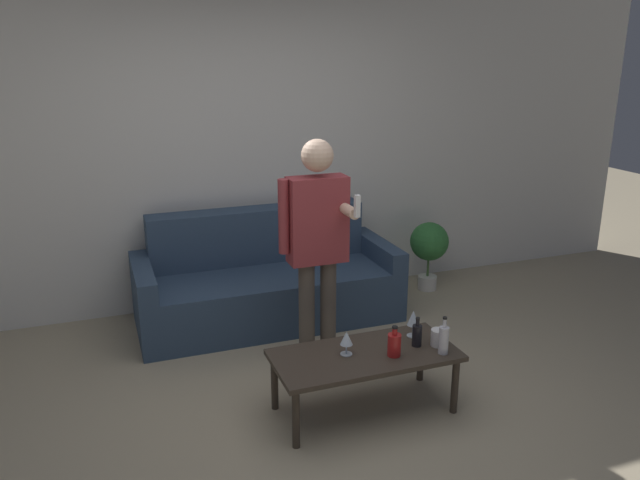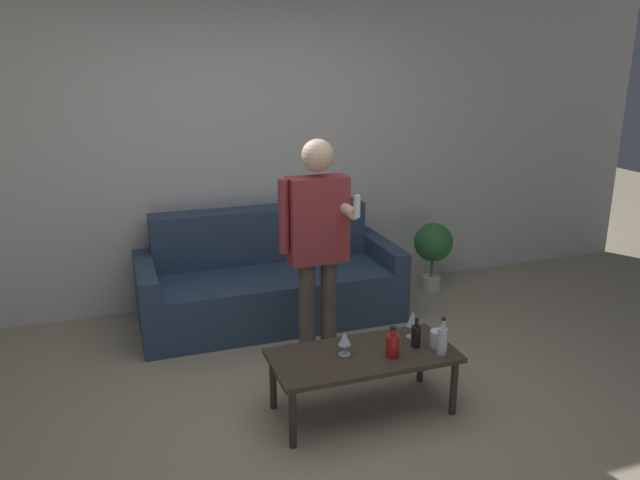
% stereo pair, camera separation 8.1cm
% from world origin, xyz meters
% --- Properties ---
extents(ground_plane, '(16.00, 16.00, 0.00)m').
position_xyz_m(ground_plane, '(0.00, 0.00, 0.00)').
color(ground_plane, tan).
extents(wall_back, '(8.00, 0.06, 2.70)m').
position_xyz_m(wall_back, '(0.00, 2.18, 1.35)').
color(wall_back, silver).
rests_on(wall_back, ground_plane).
extents(couch, '(2.08, 0.86, 0.87)m').
position_xyz_m(couch, '(0.10, 1.70, 0.31)').
color(couch, '#334760').
rests_on(couch, ground_plane).
extents(coffee_table, '(1.11, 0.52, 0.39)m').
position_xyz_m(coffee_table, '(0.28, 0.14, 0.35)').
color(coffee_table, '#3D3328').
rests_on(coffee_table, ground_plane).
extents(bottle_orange, '(0.06, 0.06, 0.23)m').
position_xyz_m(bottle_orange, '(0.72, -0.02, 0.48)').
color(bottle_orange, silver).
rests_on(bottle_orange, coffee_table).
extents(bottle_green, '(0.06, 0.06, 0.19)m').
position_xyz_m(bottle_green, '(0.62, 0.12, 0.46)').
color(bottle_green, black).
rests_on(bottle_green, coffee_table).
extents(bottle_dark, '(0.08, 0.08, 0.19)m').
position_xyz_m(bottle_dark, '(0.43, 0.05, 0.46)').
color(bottle_dark, '#B21E1E').
rests_on(bottle_dark, coffee_table).
extents(wine_glass_near, '(0.08, 0.08, 0.17)m').
position_xyz_m(wine_glass_near, '(0.66, 0.25, 0.51)').
color(wine_glass_near, silver).
rests_on(wine_glass_near, coffee_table).
extents(wine_glass_far, '(0.08, 0.08, 0.15)m').
position_xyz_m(wine_glass_far, '(0.17, 0.16, 0.49)').
color(wine_glass_far, silver).
rests_on(wine_glass_far, coffee_table).
extents(cup_on_table, '(0.09, 0.09, 0.10)m').
position_xyz_m(cup_on_table, '(0.74, 0.08, 0.44)').
color(cup_on_table, white).
rests_on(cup_on_table, coffee_table).
extents(person_standing_front, '(0.46, 0.41, 1.58)m').
position_xyz_m(person_standing_front, '(0.21, 0.78, 0.94)').
color(person_standing_front, brown).
rests_on(person_standing_front, ground_plane).
extents(potted_plant, '(0.35, 0.35, 0.63)m').
position_xyz_m(potted_plant, '(1.66, 1.79, 0.43)').
color(potted_plant, silver).
rests_on(potted_plant, ground_plane).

